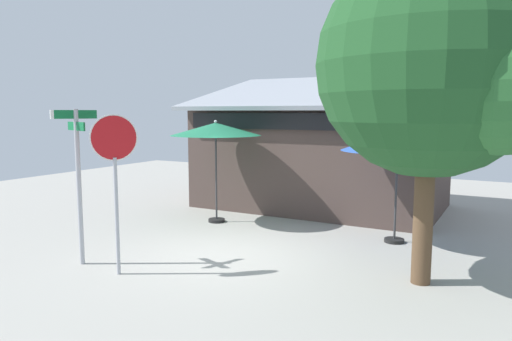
{
  "coord_description": "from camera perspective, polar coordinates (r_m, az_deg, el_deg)",
  "views": [
    {
      "loc": [
        5.06,
        -8.06,
        2.91
      ],
      "look_at": [
        -0.06,
        1.2,
        1.6
      ],
      "focal_mm": 33.27,
      "sensor_mm": 36.0,
      "label": 1
    }
  ],
  "objects": [
    {
      "name": "ground_plane",
      "position": [
        9.97,
        -3.08,
        -10.23
      ],
      "size": [
        28.0,
        28.0,
        0.1
      ],
      "primitive_type": "cube",
      "color": "#9E9B93"
    },
    {
      "name": "cafe_building",
      "position": [
        14.71,
        7.86,
        1.91
      ],
      "size": [
        7.51,
        4.81,
        4.13
      ],
      "color": "#473833",
      "rests_on": "ground"
    },
    {
      "name": "street_sign_post",
      "position": [
        9.53,
        -20.61,
        -0.09
      ],
      "size": [
        0.76,
        0.81,
        2.97
      ],
      "color": "#A8AAB2",
      "rests_on": "ground"
    },
    {
      "name": "stop_sign",
      "position": [
        8.68,
        -16.61,
        0.91
      ],
      "size": [
        0.5,
        0.67,
        2.87
      ],
      "color": "#A8AAB2",
      "rests_on": "ground"
    },
    {
      "name": "patio_umbrella_forest_green_left",
      "position": [
        12.42,
        -4.88,
        4.88
      ],
      "size": [
        2.38,
        2.38,
        2.7
      ],
      "color": "black",
      "rests_on": "ground"
    },
    {
      "name": "patio_umbrella_royal_blue_center",
      "position": [
        10.85,
        16.68,
        3.39
      ],
      "size": [
        2.47,
        2.47,
        2.58
      ],
      "color": "black",
      "rests_on": "ground"
    },
    {
      "name": "shade_tree",
      "position": [
        8.26,
        21.17,
        11.52
      ],
      "size": [
        3.92,
        3.71,
        5.54
      ],
      "color": "brown",
      "rests_on": "ground"
    }
  ]
}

